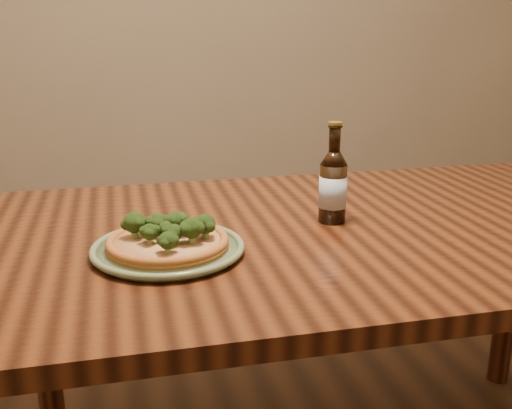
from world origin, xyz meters
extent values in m
cube|color=#47210F|center=(0.00, 0.10, 0.73)|extent=(1.60, 0.90, 0.04)
cylinder|color=#47210F|center=(-0.73, 0.48, 0.35)|extent=(0.07, 0.07, 0.71)
cylinder|color=#47210F|center=(0.73, 0.48, 0.35)|extent=(0.07, 0.07, 0.71)
cylinder|color=#637651|center=(-0.41, 0.01, 0.76)|extent=(0.27, 0.27, 0.01)
torus|color=#637651|center=(-0.41, 0.01, 0.76)|extent=(0.30, 0.30, 0.01)
torus|color=#637651|center=(-0.41, 0.01, 0.76)|extent=(0.24, 0.24, 0.01)
cylinder|color=#A35B24|center=(-0.41, 0.01, 0.77)|extent=(0.24, 0.24, 0.01)
torus|color=#A35B24|center=(-0.41, 0.01, 0.78)|extent=(0.24, 0.24, 0.02)
cylinder|color=#DFCA88|center=(-0.41, 0.01, 0.78)|extent=(0.20, 0.20, 0.01)
sphere|color=#325219|center=(-0.45, 0.00, 0.80)|extent=(0.03, 0.03, 0.03)
sphere|color=#325219|center=(-0.48, 0.04, 0.81)|extent=(0.04, 0.04, 0.04)
sphere|color=#325219|center=(-0.40, 0.06, 0.80)|extent=(0.04, 0.04, 0.03)
sphere|color=#325219|center=(-0.37, -0.02, 0.81)|extent=(0.06, 0.06, 0.04)
sphere|color=#325219|center=(-0.42, 0.01, 0.80)|extent=(0.04, 0.04, 0.03)
sphere|color=#325219|center=(-0.42, -0.06, 0.80)|extent=(0.05, 0.05, 0.03)
sphere|color=#325219|center=(-0.43, 0.04, 0.81)|extent=(0.04, 0.04, 0.04)
sphere|color=#325219|center=(-0.40, -0.02, 0.80)|extent=(0.04, 0.04, 0.03)
sphere|color=#325219|center=(-0.39, 0.03, 0.81)|extent=(0.05, 0.05, 0.04)
sphere|color=#325219|center=(-0.34, 0.00, 0.81)|extent=(0.05, 0.05, 0.04)
cylinder|color=black|center=(-0.04, 0.12, 0.82)|extent=(0.06, 0.06, 0.13)
cone|color=black|center=(-0.04, 0.12, 0.90)|extent=(0.06, 0.06, 0.03)
cylinder|color=black|center=(-0.04, 0.12, 0.94)|extent=(0.03, 0.03, 0.06)
torus|color=black|center=(-0.04, 0.12, 0.97)|extent=(0.03, 0.03, 0.00)
cylinder|color=#A58C33|center=(-0.04, 0.12, 0.97)|extent=(0.03, 0.03, 0.01)
cylinder|color=silver|center=(-0.04, 0.12, 0.82)|extent=(0.06, 0.06, 0.07)
camera|label=1|loc=(-0.50, -1.09, 1.18)|focal=42.00mm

